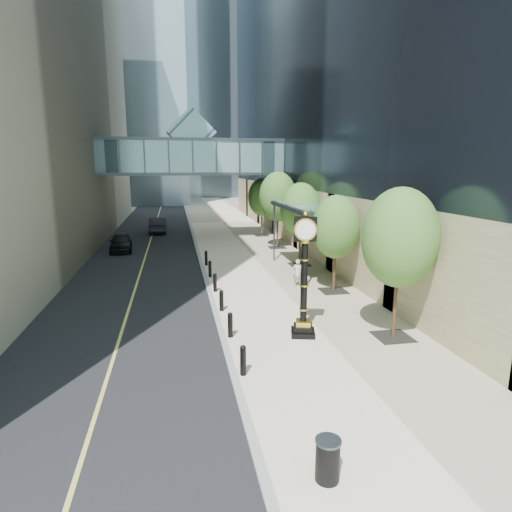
{
  "coord_description": "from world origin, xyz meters",
  "views": [
    {
      "loc": [
        -4.66,
        -11.57,
        6.63
      ],
      "look_at": [
        -1.07,
        7.38,
        2.61
      ],
      "focal_mm": 30.0,
      "sensor_mm": 36.0,
      "label": 1
    }
  ],
  "objects_px": {
    "street_clock": "(304,283)",
    "pedestrian": "(298,273)",
    "car_near": "(121,242)",
    "trash_bin": "(328,461)",
    "car_far": "(158,225)"
  },
  "relations": [
    {
      "from": "street_clock",
      "to": "pedestrian",
      "type": "distance_m",
      "value": 7.39
    },
    {
      "from": "car_near",
      "to": "pedestrian",
      "type": "bearing_deg",
      "value": -53.36
    },
    {
      "from": "street_clock",
      "to": "pedestrian",
      "type": "relative_size",
      "value": 3.22
    },
    {
      "from": "trash_bin",
      "to": "pedestrian",
      "type": "height_order",
      "value": "pedestrian"
    },
    {
      "from": "pedestrian",
      "to": "car_near",
      "type": "bearing_deg",
      "value": -26.74
    },
    {
      "from": "street_clock",
      "to": "car_near",
      "type": "distance_m",
      "value": 21.81
    },
    {
      "from": "car_far",
      "to": "trash_bin",
      "type": "bearing_deg",
      "value": 97.19
    },
    {
      "from": "street_clock",
      "to": "pedestrian",
      "type": "height_order",
      "value": "street_clock"
    },
    {
      "from": "car_far",
      "to": "pedestrian",
      "type": "bearing_deg",
      "value": 110.48
    },
    {
      "from": "car_near",
      "to": "car_far",
      "type": "xyz_separation_m",
      "value": [
        2.6,
        9.72,
        0.08
      ]
    },
    {
      "from": "car_near",
      "to": "car_far",
      "type": "height_order",
      "value": "car_far"
    },
    {
      "from": "pedestrian",
      "to": "car_far",
      "type": "height_order",
      "value": "car_far"
    },
    {
      "from": "trash_bin",
      "to": "car_near",
      "type": "relative_size",
      "value": 0.22
    },
    {
      "from": "pedestrian",
      "to": "car_far",
      "type": "distance_m",
      "value": 23.94
    },
    {
      "from": "pedestrian",
      "to": "car_near",
      "type": "relative_size",
      "value": 0.37
    }
  ]
}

